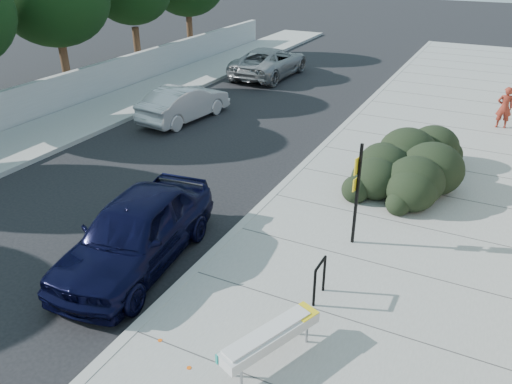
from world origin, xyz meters
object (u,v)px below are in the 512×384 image
suv_silver (270,62)px  pedestrian (504,107)px  bike_rack (320,277)px  sedan_navy (136,232)px  bench (271,337)px  wagon_silver (184,103)px  sign_post (357,188)px

suv_silver → pedestrian: 11.90m
bike_rack → sedan_navy: size_ratio=0.18×
suv_silver → pedestrian: pedestrian is taller
sedan_navy → pedestrian: size_ratio=3.03×
bench → pedestrian: pedestrian is taller
suv_silver → wagon_silver: bearing=90.9°
bench → sign_post: 4.21m
bench → sign_post: sign_post is taller
sign_post → suv_silver: size_ratio=0.46×
sign_post → suv_silver: 16.43m
sign_post → sedan_navy: (-4.03, -2.69, -0.75)m
bike_rack → suv_silver: suv_silver is taller
suv_silver → pedestrian: (11.29, -3.76, 0.17)m
bench → pedestrian: size_ratio=1.25×
bench → bike_rack: bike_rack is taller
sign_post → sedan_navy: size_ratio=0.52×
wagon_silver → bench: bearing=136.7°
bench → sedan_navy: bearing=-177.3°
bench → wagon_silver: 13.24m
bench → suv_silver: suv_silver is taller
sign_post → wagon_silver: 10.59m
bike_rack → bench: bearing=-94.3°
bike_rack → pedestrian: bearing=79.0°
suv_silver → pedestrian: bearing=162.5°
bench → pedestrian: bearing=101.7°
sign_post → wagon_silver: size_ratio=0.59×
sedan_navy → bench: bearing=-26.7°
sedan_navy → suv_silver: size_ratio=0.87×
sedan_navy → suv_silver: 17.26m
wagon_silver → bike_rack: bearing=143.0°
bench → wagon_silver: (-8.50, 10.15, 0.07)m
suv_silver → sedan_navy: bearing=106.5°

